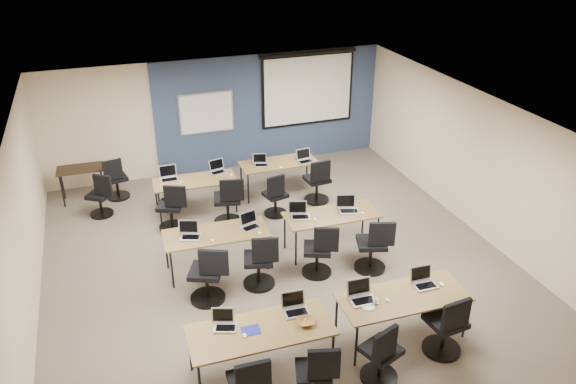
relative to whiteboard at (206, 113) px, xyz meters
name	(u,v)px	position (x,y,z in m)	size (l,w,h in m)	color
floor	(281,266)	(0.30, -4.43, -1.45)	(8.00, 9.00, 0.02)	#6B6354
ceiling	(280,122)	(0.30, -4.43, 1.25)	(8.00, 9.00, 0.02)	white
wall_back	(219,115)	(0.30, 0.07, -0.10)	(8.00, 0.04, 2.70)	beige
wall_left	(20,241)	(-3.70, -4.43, -0.10)	(0.04, 9.00, 2.70)	beige
wall_right	(482,166)	(4.30, -4.43, -0.10)	(0.04, 9.00, 2.70)	beige
blue_accent_panel	(270,110)	(1.55, 0.04, -0.10)	(5.50, 0.04, 2.70)	#3D5977
whiteboard	(206,113)	(0.00, 0.00, 0.00)	(1.28, 0.03, 0.98)	#B8BDC2
projector_screen	(308,85)	(2.50, -0.02, 0.44)	(2.40, 0.10, 1.82)	black
training_table_front_left	(261,332)	(-0.75, -6.72, -0.76)	(1.92, 0.80, 0.73)	brown
training_table_front_right	(403,298)	(1.38, -6.72, -0.76)	(1.88, 0.78, 0.73)	#A47C42
training_table_mid_left	(216,235)	(-0.76, -4.12, -0.77)	(1.78, 0.74, 0.73)	olive
training_table_mid_right	(332,216)	(1.37, -4.18, -0.77)	(1.72, 0.72, 0.73)	brown
training_table_back_left	(195,182)	(-0.70, -1.94, -0.77)	(1.67, 0.70, 0.73)	brown
training_table_back_right	(279,164)	(1.20, -1.66, -0.77)	(1.68, 0.70, 0.73)	olive
laptop_0	(224,323)	(-1.19, -6.50, -0.66)	(0.30, 0.26, 0.23)	silver
mouse_0	(245,336)	(-0.99, -6.78, -0.71)	(0.06, 0.09, 0.03)	white
laptop_1	(295,307)	(-0.19, -6.51, -0.66)	(0.34, 0.29, 0.26)	#AFAFB0
mouse_1	(305,318)	(-0.13, -6.71, -0.71)	(0.06, 0.09, 0.03)	white
task_chair_1	(316,378)	(-0.26, -7.47, -1.05)	(0.50, 0.50, 0.98)	black
laptop_2	(361,295)	(0.78, -6.58, -0.65)	(0.36, 0.31, 0.27)	#BABAC4
mouse_2	(388,300)	(1.11, -6.74, -0.71)	(0.06, 0.09, 0.03)	white
task_chair_2	(381,358)	(0.69, -7.42, -1.04)	(0.53, 0.51, 0.99)	black
laptop_3	(423,281)	(1.80, -6.57, -0.66)	(0.34, 0.29, 0.26)	#B2B3BE
mouse_3	(442,284)	(2.04, -6.68, -0.71)	(0.06, 0.10, 0.03)	white
task_chair_3	(447,329)	(1.80, -7.24, -1.02)	(0.55, 0.55, 1.03)	black
laptop_4	(190,233)	(-1.20, -4.08, -0.66)	(0.34, 0.29, 0.26)	#B5B5B8
mouse_4	(212,240)	(-0.87, -4.36, -0.71)	(0.06, 0.09, 0.03)	white
task_chair_4	(208,278)	(-1.09, -4.96, -1.02)	(0.61, 0.57, 1.04)	black
laptop_5	(250,223)	(-0.15, -4.11, -0.66)	(0.33, 0.28, 0.25)	#A8A9B2
mouse_5	(260,233)	(-0.06, -4.39, -0.71)	(0.06, 0.09, 0.03)	white
task_chair_5	(260,265)	(-0.20, -4.86, -1.03)	(0.54, 0.54, 1.01)	black
laptop_6	(299,213)	(0.79, -4.05, -0.66)	(0.34, 0.29, 0.26)	#B9B8C0
mouse_6	(315,219)	(1.01, -4.26, -0.71)	(0.06, 0.09, 0.03)	white
task_chair_6	(319,254)	(0.85, -4.87, -1.04)	(0.54, 0.52, 1.00)	black
laptop_7	(347,207)	(1.70, -4.13, -0.65)	(0.36, 0.30, 0.27)	silver
mouse_7	(362,213)	(1.90, -4.33, -0.71)	(0.06, 0.09, 0.03)	white
task_chair_7	(373,249)	(1.78, -5.05, -1.02)	(0.56, 0.55, 1.03)	black
laptop_8	(169,176)	(-1.19, -1.72, -0.65)	(0.36, 0.31, 0.27)	silver
mouse_8	(181,182)	(-0.98, -1.95, -0.71)	(0.06, 0.09, 0.03)	white
task_chair_8	(172,211)	(-1.27, -2.49, -1.04)	(0.56, 0.52, 1.00)	black
laptop_9	(217,169)	(-0.17, -1.70, -0.66)	(0.32, 0.28, 0.25)	#9D9DA9
mouse_9	(231,175)	(0.06, -1.97, -0.71)	(0.06, 0.10, 0.03)	white
task_chair_9	(229,204)	(-0.18, -2.66, -1.01)	(0.58, 0.58, 1.05)	black
laptop_10	(261,162)	(0.79, -1.66, -0.66)	(0.30, 0.26, 0.23)	#A9A9A9
mouse_10	(281,167)	(1.14, -1.96, -0.71)	(0.07, 0.11, 0.04)	white
task_chair_10	(275,199)	(0.80, -2.65, -1.06)	(0.47, 0.47, 0.96)	black
laptop_11	(305,158)	(1.75, -1.79, -0.66)	(0.34, 0.29, 0.26)	#B1B1BB
mouse_11	(317,163)	(1.96, -1.97, -0.71)	(0.06, 0.09, 0.03)	white
task_chair_11	(318,184)	(1.83, -2.37, -1.03)	(0.54, 0.54, 1.02)	black
blue_mousepad	(251,330)	(-0.88, -6.70, -0.72)	(0.24, 0.20, 0.01)	navy
snack_bowl	(306,322)	(-0.15, -6.81, -0.69)	(0.25, 0.25, 0.06)	brown
snack_plate	(368,306)	(0.80, -6.77, -0.71)	(0.19, 0.19, 0.01)	white
coffee_cup	(375,301)	(0.92, -6.74, -0.68)	(0.07, 0.07, 0.06)	white
utility_table	(80,172)	(-2.90, -0.59, -0.79)	(0.94, 0.52, 0.75)	#2F2213
spare_chair_a	(116,182)	(-2.21, -0.78, -1.05)	(0.49, 0.49, 0.97)	black
spare_chair_b	(101,199)	(-2.56, -1.46, -1.06)	(0.53, 0.47, 0.96)	black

